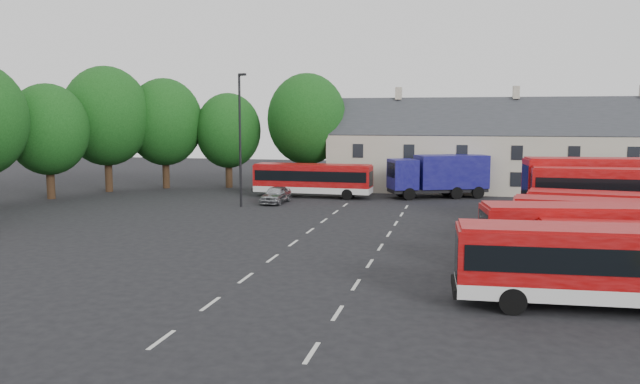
# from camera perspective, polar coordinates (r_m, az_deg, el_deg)

# --- Properties ---
(ground) EXTENTS (140.00, 140.00, 0.00)m
(ground) POSITION_cam_1_polar(r_m,az_deg,el_deg) (33.86, -3.36, -5.35)
(ground) COLOR black
(ground) RESTS_ON ground
(lane_markings) EXTENTS (5.15, 33.80, 0.01)m
(lane_markings) POSITION_cam_1_polar(r_m,az_deg,el_deg) (35.17, 1.49, -4.87)
(lane_markings) COLOR beige
(lane_markings) RESTS_ON ground
(treeline) EXTENTS (29.92, 32.59, 12.01)m
(treeline) POSITION_cam_1_polar(r_m,az_deg,el_deg) (59.32, -17.59, 6.08)
(treeline) COLOR black
(treeline) RESTS_ON ground
(terrace_houses) EXTENTS (35.70, 7.13, 10.06)m
(terrace_houses) POSITION_cam_1_polar(r_m,az_deg,el_deg) (62.01, 17.31, 3.50)
(terrace_houses) COLOR beige
(terrace_houses) RESTS_ON ground
(bus_row_a) EXTENTS (11.19, 3.19, 3.13)m
(bus_row_a) POSITION_cam_1_polar(r_m,az_deg,el_deg) (25.47, 24.94, -5.73)
(bus_row_a) COLOR silver
(bus_row_a) RESTS_ON ground
(bus_row_c) EXTENTS (11.38, 4.21, 3.15)m
(bus_row_c) POSITION_cam_1_polar(r_m,az_deg,el_deg) (31.62, 24.64, -3.35)
(bus_row_c) COLOR silver
(bus_row_c) RESTS_ON ground
(bus_row_d) EXTENTS (10.53, 3.43, 2.92)m
(bus_row_d) POSITION_cam_1_polar(r_m,az_deg,el_deg) (35.59, 25.56, -2.54)
(bus_row_d) COLOR silver
(bus_row_d) RESTS_ON ground
(bus_row_e) EXTENTS (10.63, 3.99, 2.94)m
(bus_row_e) POSITION_cam_1_polar(r_m,az_deg,el_deg) (38.78, 26.08, -1.83)
(bus_row_e) COLOR silver
(bus_row_e) RESTS_ON ground
(bus_dd_south) EXTENTS (9.80, 2.63, 3.98)m
(bus_dd_south) POSITION_cam_1_polar(r_m,az_deg,el_deg) (43.24, 25.14, -0.28)
(bus_dd_south) COLOR silver
(bus_dd_south) RESTS_ON ground
(bus_dd_north) EXTENTS (11.00, 3.55, 4.43)m
(bus_dd_north) POSITION_cam_1_polar(r_m,az_deg,el_deg) (46.14, 24.80, 0.46)
(bus_dd_north) COLOR silver
(bus_dd_north) RESTS_ON ground
(bus_north) EXTENTS (10.61, 2.68, 2.99)m
(bus_north) POSITION_cam_1_polar(r_m,az_deg,el_deg) (55.83, -0.66, 1.34)
(bus_north) COLOR silver
(bus_north) RESTS_ON ground
(box_truck) EXTENTS (9.05, 5.91, 3.80)m
(box_truck) POSITION_cam_1_polar(r_m,az_deg,el_deg) (56.50, 10.86, 1.64)
(box_truck) COLOR black
(box_truck) RESTS_ON ground
(silver_car) EXTENTS (1.87, 4.29, 1.44)m
(silver_car) POSITION_cam_1_polar(r_m,az_deg,el_deg) (52.21, -4.06, -0.24)
(silver_car) COLOR #9FA2A7
(silver_car) RESTS_ON ground
(lamppost) EXTENTS (0.73, 0.46, 10.56)m
(lamppost) POSITION_cam_1_polar(r_m,az_deg,el_deg) (50.05, -7.30, 5.06)
(lamppost) COLOR black
(lamppost) RESTS_ON ground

